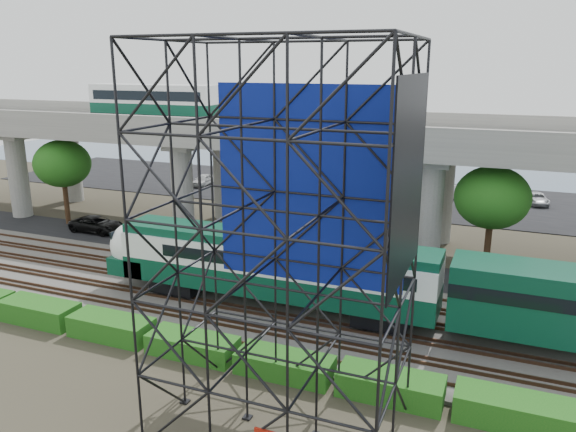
% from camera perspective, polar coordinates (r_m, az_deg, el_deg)
% --- Properties ---
extents(ground, '(140.00, 140.00, 0.00)m').
position_cam_1_polar(ground, '(33.26, -7.22, -10.12)').
color(ground, '#474233').
rests_on(ground, ground).
extents(ballast_bed, '(90.00, 12.00, 0.20)m').
position_cam_1_polar(ballast_bed, '(34.81, -5.61, -8.69)').
color(ballast_bed, slate).
rests_on(ballast_bed, ground).
extents(service_road, '(90.00, 5.00, 0.08)m').
position_cam_1_polar(service_road, '(41.99, -0.25, -4.43)').
color(service_road, black).
rests_on(service_road, ground).
extents(parking_lot, '(90.00, 18.00, 0.08)m').
position_cam_1_polar(parking_lot, '(63.52, 7.80, 2.25)').
color(parking_lot, black).
rests_on(parking_lot, ground).
extents(harbor_water, '(140.00, 40.00, 0.03)m').
position_cam_1_polar(harbor_water, '(84.64, 11.53, 5.31)').
color(harbor_water, '#4A617A').
rests_on(harbor_water, ground).
extents(rail_tracks, '(90.00, 9.52, 0.16)m').
position_cam_1_polar(rail_tracks, '(34.74, -5.62, -8.42)').
color(rail_tracks, '#472D1E').
rests_on(rail_tracks, ballast_bed).
extents(commuter_train, '(29.30, 3.06, 4.30)m').
position_cam_1_polar(commuter_train, '(31.94, 1.96, -5.48)').
color(commuter_train, black).
rests_on(commuter_train, rail_tracks).
extents(overpass, '(80.00, 12.00, 12.40)m').
position_cam_1_polar(overpass, '(45.44, 1.11, 7.70)').
color(overpass, '#9E9B93').
rests_on(overpass, ground).
extents(scaffold_tower, '(9.36, 6.36, 15.00)m').
position_cam_1_polar(scaffold_tower, '(20.76, -0.75, -3.61)').
color(scaffold_tower, black).
rests_on(scaffold_tower, ground).
extents(hedge_strip, '(34.60, 1.80, 1.20)m').
position_cam_1_polar(hedge_strip, '(29.25, -9.67, -12.75)').
color(hedge_strip, '#124F12').
rests_on(hedge_strip, ground).
extents(trees, '(40.94, 16.94, 7.69)m').
position_cam_1_polar(trees, '(47.39, -2.90, 4.76)').
color(trees, '#382314').
rests_on(trees, ground).
extents(suv, '(4.91, 2.30, 1.36)m').
position_cam_1_polar(suv, '(51.12, -18.82, -0.81)').
color(suv, black).
rests_on(suv, service_road).
extents(parked_cars, '(39.06, 9.68, 1.32)m').
position_cam_1_polar(parked_cars, '(62.84, 7.44, 2.74)').
color(parked_cars, '#BBBBBB').
rests_on(parked_cars, parking_lot).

